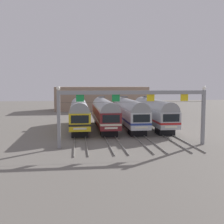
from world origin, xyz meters
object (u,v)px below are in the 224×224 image
commuter_train_silver (129,112)px  commuter_train_stainless (153,112)px  commuter_train_yellow (79,113)px  commuter_train_maroon (104,112)px  catenary_gantry (133,102)px

commuter_train_silver → commuter_train_stainless: size_ratio=1.00×
commuter_train_yellow → commuter_train_maroon: (4.06, 0.00, 0.00)m
commuter_train_yellow → commuter_train_maroon: bearing=0.0°
commuter_train_silver → commuter_train_stainless: (4.06, 0.00, 0.00)m
commuter_train_maroon → catenary_gantry: 13.86m
commuter_train_yellow → catenary_gantry: 15.01m
catenary_gantry → commuter_train_yellow: bearing=114.3°
commuter_train_stainless → commuter_train_yellow: bearing=180.0°
commuter_train_yellow → catenary_gantry: (6.09, -13.50, 2.42)m
commuter_train_maroon → commuter_train_silver: 4.06m
commuter_train_yellow → commuter_train_maroon: same height
catenary_gantry → commuter_train_silver: bearing=81.4°
commuter_train_yellow → commuter_train_stainless: same height
commuter_train_yellow → commuter_train_silver: 8.12m
commuter_train_maroon → commuter_train_silver: bearing=0.0°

